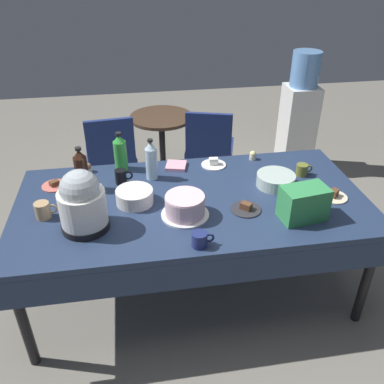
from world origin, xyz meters
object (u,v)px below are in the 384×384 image
Objects in this scene: coffee_mug_tan at (43,210)px; water_cooler at (299,116)px; cupcake_vanilla at (253,155)px; cupcake_mint at (303,188)px; dessert_plate_cream at (333,196)px; maroon_chair_right at (209,145)px; soda_carton at (304,203)px; slow_cooker at (82,202)px; potluck_table at (192,207)px; coffee_mug_black at (121,177)px; cupcake_berry at (88,168)px; dessert_plate_coral at (55,185)px; round_cafe_table at (162,137)px; maroon_chair_left at (111,152)px; coffee_mug_olive at (302,170)px; dessert_plate_white at (214,164)px; dessert_plate_charcoal at (246,208)px; soda_bottle_water at (151,161)px; soda_bottle_lime_soda at (120,153)px; soda_bottle_cola at (82,171)px; frosted_layer_cake at (185,206)px; coffee_mug_navy at (200,239)px; glass_salad_bowl at (276,180)px.

coffee_mug_tan is 0.11× the size of water_cooler.
cupcake_mint is at bearing -70.35° from cupcake_vanilla.
maroon_chair_right is at bearing 109.50° from dessert_plate_cream.
slow_cooker is at bearing 167.06° from soda_carton.
potluck_table is 0.90m from dessert_plate_cream.
coffee_mug_black is 0.46× the size of soda_carton.
cupcake_berry is (-1.55, 0.59, 0.02)m from dessert_plate_cream.
dessert_plate_coral is 0.20× the size of maroon_chair_right.
cupcake_mint is 1.19m from coffee_mug_black.
cupcake_berry and cupcake_mint have the same top height.
slow_cooker is 0.50× the size of round_cafe_table.
coffee_mug_olive is at bearing -39.99° from maroon_chair_left.
cupcake_vanilla is 1.47m from water_cooler.
dessert_plate_white is 0.60m from dessert_plate_charcoal.
water_cooler reaches higher than soda_bottle_water.
cupcake_vanilla is at bearing 11.71° from coffee_mug_black.
soda_bottle_cola is at bearing -135.49° from soda_bottle_lime_soda.
slow_cooker is at bearing -65.00° from dessert_plate_coral.
frosted_layer_cake is 0.87m from cupcake_berry.
soda_carton is at bearing -84.84° from cupcake_vanilla.
dessert_plate_cream is at bearing 20.24° from coffee_mug_navy.
coffee_mug_tan is (-0.89, -0.06, 0.11)m from potluck_table.
cupcake_mint is at bearing -111.80° from water_cooler.
soda_carton reaches higher than cupcake_berry.
soda_bottle_lime_soda is 0.70m from coffee_mug_tan.
glass_salad_bowl is 0.49m from dessert_plate_white.
round_cafe_table is (0.49, 0.22, 0.01)m from maroon_chair_left.
slow_cooker is 1.25m from glass_salad_bowl.
coffee_mug_black and maroon_chair_left have the same top height.
water_cooler is (0.82, 1.57, -0.20)m from glass_salad_bowl.
slow_cooker is 1.36m from cupcake_vanilla.
dessert_plate_white is at bearing -76.07° from round_cafe_table.
soda_bottle_water is at bearing 0.63° from dessert_plate_coral.
dessert_plate_cream is 0.35m from soda_carton.
maroon_chair_left is at bearing 82.93° from soda_bottle_cola.
coffee_mug_tan is 0.18× the size of round_cafe_table.
soda_bottle_cola is 0.24× the size of water_cooler.
coffee_mug_black is (-1.15, 0.31, 0.02)m from cupcake_mint.
dessert_plate_white is (-0.35, 0.35, -0.03)m from glass_salad_bowl.
dessert_plate_white is at bearing 13.07° from coffee_mug_black.
soda_bottle_cola is at bearing -170.44° from coffee_mug_black.
dessert_plate_charcoal is 0.22× the size of maroon_chair_right.
dessert_plate_coral is 2.51× the size of cupcake_mint.
soda_bottle_water reaches higher than dessert_plate_cream.
water_cooler is at bearing 62.56° from glass_salad_bowl.
soda_bottle_cola is at bearing 146.65° from frosted_layer_cake.
soda_bottle_lime_soda is (-1.32, 0.59, 0.12)m from dessert_plate_cream.
soda_bottle_water reaches higher than soda_bottle_lime_soda.
soda_carton reaches higher than coffee_mug_navy.
dessert_plate_charcoal is 0.86m from coffee_mug_black.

